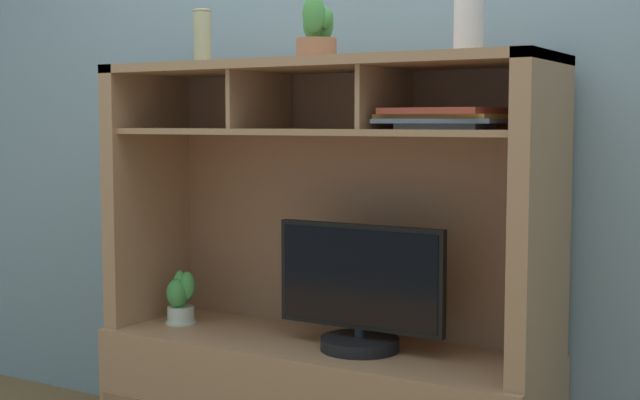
{
  "coord_description": "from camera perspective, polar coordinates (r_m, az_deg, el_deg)",
  "views": [
    {
      "loc": [
        1.45,
        -2.47,
        1.19
      ],
      "look_at": [
        0.0,
        0.0,
        0.94
      ],
      "focal_mm": 49.33,
      "sensor_mm": 36.0,
      "label": 1
    }
  ],
  "objects": [
    {
      "name": "tv_monitor",
      "position": [
        2.82,
        2.6,
        -6.24
      ],
      "size": [
        0.58,
        0.25,
        0.41
      ],
      "color": "black",
      "rests_on": "media_console"
    },
    {
      "name": "media_console",
      "position": [
        2.98,
        0.1,
        -9.95
      ],
      "size": [
        1.53,
        0.52,
        1.39
      ],
      "color": "#9F7652",
      "rests_on": "ground"
    },
    {
      "name": "potted_succulent",
      "position": [
        2.86,
        -0.2,
        10.65
      ],
      "size": [
        0.15,
        0.15,
        0.21
      ],
      "color": "#AB6945",
      "rests_on": "media_console"
    },
    {
      "name": "magazine_stack_left",
      "position": [
        2.65,
        8.1,
        5.32
      ],
      "size": [
        0.38,
        0.31,
        0.06
      ],
      "color": "beige",
      "rests_on": "media_console"
    },
    {
      "name": "potted_orchid",
      "position": [
        3.24,
        -9.03,
        -6.33
      ],
      "size": [
        0.11,
        0.11,
        0.19
      ],
      "color": "silver",
      "rests_on": "media_console"
    },
    {
      "name": "ceramic_vase",
      "position": [
        3.18,
        -7.64,
        10.41
      ],
      "size": [
        0.07,
        0.07,
        0.2
      ],
      "color": "tan",
      "rests_on": "media_console"
    },
    {
      "name": "accent_vase",
      "position": [
        2.69,
        9.63,
        11.35
      ],
      "size": [
        0.09,
        0.09,
        0.2
      ],
      "color": "silver",
      "rests_on": "media_console"
    },
    {
      "name": "back_wall",
      "position": [
        3.12,
        2.61,
        8.9
      ],
      "size": [
        6.0,
        0.02,
        2.8
      ],
      "primitive_type": "cube",
      "color": "gray",
      "rests_on": "ground"
    }
  ]
}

